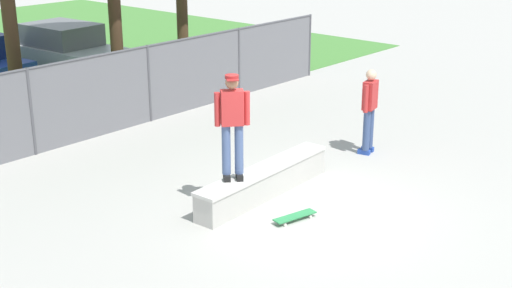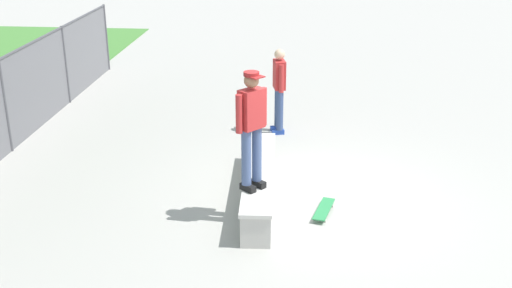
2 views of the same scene
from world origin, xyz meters
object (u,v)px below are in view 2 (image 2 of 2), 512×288
concrete_ledge (259,183)px  bystander (279,87)px  skateboarder (252,125)px  skateboard (324,209)px

concrete_ledge → bystander: (3.21, -0.15, 0.73)m
skateboarder → skateboard: 1.91m
skateboarder → bystander: size_ratio=1.01×
skateboarder → bystander: (3.98, -0.20, -0.57)m
skateboard → bystander: bearing=14.1°
concrete_ledge → skateboard: concrete_ledge is taller
concrete_ledge → skateboard: bearing=-113.1°
concrete_ledge → skateboarder: bearing=175.9°
skateboarder → skateboard: (0.31, -1.13, -1.51)m
concrete_ledge → skateboarder: skateboarder is taller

